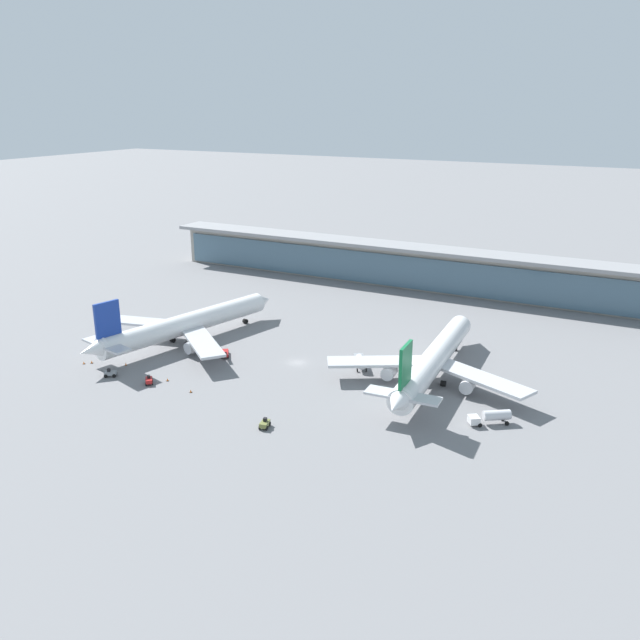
{
  "coord_description": "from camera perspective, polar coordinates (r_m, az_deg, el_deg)",
  "views": [
    {
      "loc": [
        76.93,
        -135.1,
        62.52
      ],
      "look_at": [
        0.0,
        12.32,
        7.73
      ],
      "focal_mm": 37.23,
      "sensor_mm": 36.0,
      "label": 1
    }
  ],
  "objects": [
    {
      "name": "safety_cone_bravo",
      "position": [
        176.63,
        -19.03,
        -3.43
      ],
      "size": [
        0.62,
        0.62,
        0.7
      ],
      "color": "orange",
      "rests_on": "ground"
    },
    {
      "name": "service_truck_at_far_stand_red",
      "position": [
        173.12,
        -8.18,
        -2.84
      ],
      "size": [
        5.04,
        6.33,
        2.7
      ],
      "color": "#B21E1E",
      "rests_on": "ground"
    },
    {
      "name": "service_truck_by_tail_red",
      "position": [
        160.0,
        -14.49,
        -5.04
      ],
      "size": [
        3.17,
        3.27,
        2.05
      ],
      "color": "#B21E1E",
      "rests_on": "ground"
    },
    {
      "name": "terminal_building",
      "position": [
        235.77,
        7.77,
        4.66
      ],
      "size": [
        190.82,
        12.8,
        15.2
      ],
      "color": "#9E998E",
      "rests_on": "ground"
    },
    {
      "name": "service_truck_on_taxiway_grey",
      "position": [
        164.36,
        3.5,
        -3.51
      ],
      "size": [
        6.36,
        8.53,
        2.95
      ],
      "color": "gray",
      "rests_on": "ground"
    },
    {
      "name": "ground_plane",
      "position": [
        167.56,
        -1.95,
        -3.68
      ],
      "size": [
        1200.0,
        1200.0,
        0.0
      ],
      "primitive_type": "plane",
      "color": "slate"
    },
    {
      "name": "airliner_centre_stand",
      "position": [
        156.74,
        9.69,
        -3.45
      ],
      "size": [
        48.5,
        63.15,
        16.81
      ],
      "color": "white",
      "rests_on": "ground"
    },
    {
      "name": "safety_cone_echo",
      "position": [
        176.74,
        -19.63,
        -3.48
      ],
      "size": [
        0.62,
        0.62,
        0.7
      ],
      "color": "orange",
      "rests_on": "ground"
    },
    {
      "name": "safety_cone_charlie",
      "position": [
        153.57,
        -11.05,
        -6.02
      ],
      "size": [
        0.62,
        0.62,
        0.7
      ],
      "color": "orange",
      "rests_on": "ground"
    },
    {
      "name": "service_truck_near_nose_grey",
      "position": [
        166.59,
        -17.58,
        -4.38
      ],
      "size": [
        3.33,
        3.0,
        2.05
      ],
      "color": "gray",
      "rests_on": "ground"
    },
    {
      "name": "safety_cone_delta",
      "position": [
        160.77,
        -12.98,
        -5.02
      ],
      "size": [
        0.62,
        0.62,
        0.7
      ],
      "color": "orange",
      "rests_on": "ground"
    },
    {
      "name": "service_truck_under_wing_white",
      "position": [
        140.63,
        14.53,
        -8.02
      ],
      "size": [
        8.33,
        6.78,
        2.95
      ],
      "color": "silver",
      "rests_on": "ground"
    },
    {
      "name": "safety_cone_alpha",
      "position": [
        172.62,
        -16.35,
        -3.66
      ],
      "size": [
        0.62,
        0.62,
        0.7
      ],
      "color": "orange",
      "rests_on": "ground"
    },
    {
      "name": "airliner_left_stand",
      "position": [
        182.68,
        -11.66,
        -0.41
      ],
      "size": [
        47.27,
        62.47,
        16.81
      ],
      "color": "white",
      "rests_on": "ground"
    },
    {
      "name": "service_truck_mid_apron_olive",
      "position": [
        135.6,
        -4.77,
        -8.87
      ],
      "size": [
        2.31,
        3.17,
        2.05
      ],
      "color": "olive",
      "rests_on": "ground"
    }
  ]
}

